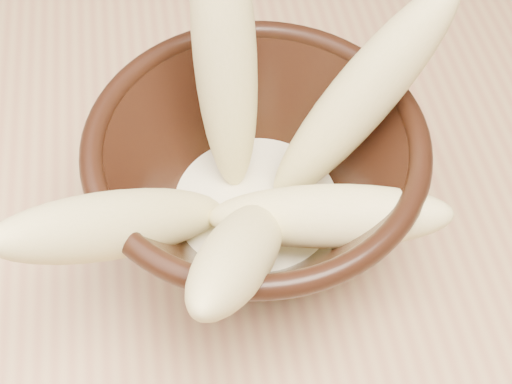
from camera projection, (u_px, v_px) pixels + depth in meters
bowl at (256, 183)px, 0.44m from camera, size 0.20×0.20×0.11m
milk_puddle at (256, 208)px, 0.46m from camera, size 0.11×0.11×0.02m
banana_upright at (225, 57)px, 0.41m from camera, size 0.04×0.09×0.19m
banana_left at (123, 224)px, 0.38m from camera, size 0.15×0.12×0.14m
banana_right at (358, 101)px, 0.41m from camera, size 0.13×0.06×0.16m
banana_across at (325, 216)px, 0.40m from camera, size 0.15×0.08×0.07m
banana_front at (241, 252)px, 0.37m from camera, size 0.09×0.15×0.14m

